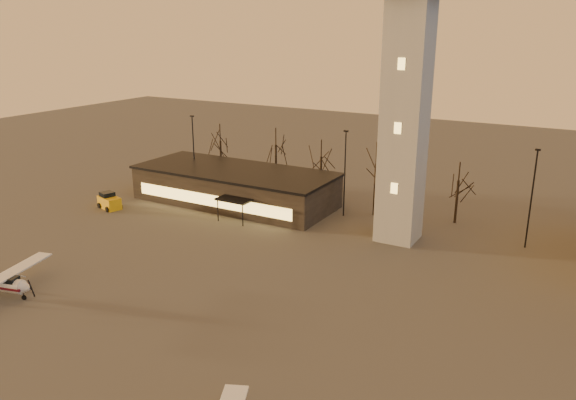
{
  "coord_description": "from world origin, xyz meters",
  "views": [
    {
      "loc": [
        17.21,
        -23.51,
        21.41
      ],
      "look_at": [
        -3.56,
        13.0,
        8.31
      ],
      "focal_mm": 35.0,
      "sensor_mm": 36.0,
      "label": 1
    }
  ],
  "objects_px": {
    "control_tower": "(407,80)",
    "terminal": "(235,186)",
    "cessna_rear": "(2,286)",
    "service_cart": "(109,202)"
  },
  "relations": [
    {
      "from": "control_tower",
      "to": "cessna_rear",
      "type": "relative_size",
      "value": 3.22
    },
    {
      "from": "control_tower",
      "to": "terminal",
      "type": "height_order",
      "value": "control_tower"
    },
    {
      "from": "terminal",
      "to": "service_cart",
      "type": "distance_m",
      "value": 15.46
    },
    {
      "from": "terminal",
      "to": "service_cart",
      "type": "relative_size",
      "value": 7.32
    },
    {
      "from": "cessna_rear",
      "to": "service_cart",
      "type": "xyz_separation_m",
      "value": [
        -10.21,
        21.21,
        -0.2
      ]
    },
    {
      "from": "terminal",
      "to": "cessna_rear",
      "type": "bearing_deg",
      "value": -93.45
    },
    {
      "from": "terminal",
      "to": "service_cart",
      "type": "height_order",
      "value": "terminal"
    },
    {
      "from": "terminal",
      "to": "control_tower",
      "type": "bearing_deg",
      "value": -5.15
    },
    {
      "from": "service_cart",
      "to": "cessna_rear",
      "type": "bearing_deg",
      "value": -47.82
    },
    {
      "from": "control_tower",
      "to": "terminal",
      "type": "distance_m",
      "value": 26.24
    }
  ]
}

